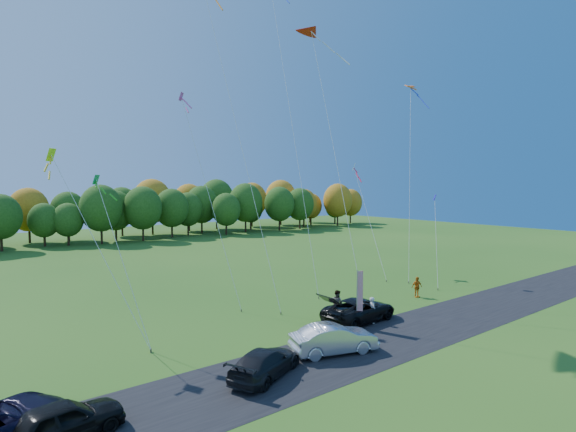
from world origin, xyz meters
TOP-DOWN VIEW (x-y plane):
  - ground at (0.00, 0.00)m, footprint 160.00×160.00m
  - asphalt_strip at (0.00, -4.00)m, footprint 90.00×6.00m
  - tree_line at (0.00, 55.00)m, footprint 116.00×12.00m
  - black_suv at (1.27, -0.44)m, footprint 5.99×3.14m
  - silver_sedan at (-4.22, -3.66)m, footprint 5.22×3.10m
  - dark_truck_a at (-9.05, -3.83)m, footprint 5.13×3.74m
  - dark_truck_b at (-18.09, -3.82)m, footprint 4.56×2.36m
  - person_tailgate_a at (1.61, -1.30)m, footprint 0.58×0.74m
  - person_tailgate_b at (0.74, 1.21)m, footprint 0.75×0.95m
  - person_east at (9.94, 1.18)m, footprint 1.09×0.68m
  - feather_flag at (0.05, -1.55)m, footprint 0.52×0.11m
  - kite_delta_blue at (-3.02, 8.72)m, footprint 3.67×10.03m
  - kite_parafoil_orange at (4.88, 11.77)m, footprint 5.19×12.39m
  - kite_delta_red at (4.48, 5.59)m, footprint 2.75×8.76m
  - kite_parafoil_rainbow at (17.33, 7.69)m, footprint 8.63×6.14m
  - kite_diamond_yellow at (-14.24, 5.28)m, footprint 4.43×5.92m
  - kite_diamond_green at (-13.14, 4.72)m, footprint 2.21×4.39m
  - kite_diamond_white at (13.76, 10.04)m, footprint 3.13×7.56m
  - kite_diamond_pink at (-5.01, 9.27)m, footprint 2.59×6.11m
  - kite_diamond_blue_low at (15.19, 2.95)m, footprint 3.87×3.34m

SIDE VIEW (x-z plane):
  - ground at x=0.00m, z-range 0.00..0.00m
  - tree_line at x=0.00m, z-range -5.00..5.00m
  - asphalt_strip at x=0.00m, z-range 0.00..0.01m
  - dark_truck_a at x=-9.05m, z-range 0.00..1.38m
  - dark_truck_b at x=-18.09m, z-range 0.00..1.48m
  - black_suv at x=1.27m, z-range 0.00..1.61m
  - silver_sedan at x=-4.22m, z-range 0.00..1.62m
  - person_east at x=9.94m, z-range 0.00..1.74m
  - person_tailgate_a at x=1.61m, z-range 0.00..1.81m
  - person_tailgate_b at x=0.74m, z-range 0.00..1.94m
  - feather_flag at x=0.05m, z-range 0.43..4.33m
  - kite_diamond_blue_low at x=15.19m, z-range -0.20..8.54m
  - kite_diamond_green at x=-13.14m, z-range -0.13..10.18m
  - kite_diamond_yellow at x=-14.24m, z-range -0.26..11.68m
  - kite_diamond_white at x=13.76m, z-range -0.29..11.95m
  - kite_diamond_pink at x=-5.01m, z-range -0.18..16.84m
  - kite_parafoil_rainbow at x=17.33m, z-range -0.13..20.75m
  - kite_delta_red at x=4.48m, z-range 0.31..24.80m
  - kite_delta_blue at x=-3.02m, z-range 0.16..28.53m
  - kite_parafoil_orange at x=4.88m, z-range -0.13..30.89m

